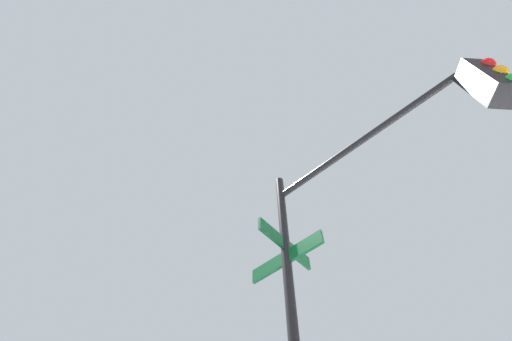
{
  "coord_description": "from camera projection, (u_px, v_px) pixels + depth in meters",
  "views": [
    {
      "loc": [
        -3.29,
        -7.29,
        1.26
      ],
      "look_at": [
        -5.31,
        -7.17,
        4.21
      ],
      "focal_mm": 25.57,
      "sensor_mm": 36.0,
      "label": 1
    }
  ],
  "objects": [
    {
      "name": "traffic_signal_near",
      "position": [
        382.0,
        210.0,
        3.89
      ],
      "size": [
        2.7,
        2.63,
        5.98
      ],
      "color": "black",
      "rests_on": "ground_plane"
    }
  ]
}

